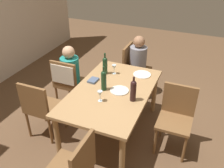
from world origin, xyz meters
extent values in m
plane|color=brown|center=(0.00, 0.00, 0.00)|extent=(10.00, 10.00, 0.00)
cube|color=#A87F51|center=(0.00, 0.00, 0.72)|extent=(1.64, 1.02, 0.04)
cylinder|color=#A87F51|center=(-0.75, -0.44, 0.35)|extent=(0.07, 0.07, 0.70)
cylinder|color=#A87F51|center=(0.75, -0.44, 0.35)|extent=(0.07, 0.07, 0.70)
cylinder|color=#A87F51|center=(-0.75, 0.44, 0.35)|extent=(0.07, 0.07, 0.70)
cylinder|color=#A87F51|center=(0.75, 0.44, 0.35)|extent=(0.07, 0.07, 0.70)
cylinder|color=brown|center=(1.39, -0.19, 0.22)|extent=(0.04, 0.04, 0.44)
cylinder|color=brown|center=(1.01, -0.19, 0.22)|extent=(0.04, 0.04, 0.44)
cylinder|color=brown|center=(1.39, 0.19, 0.22)|extent=(0.04, 0.04, 0.44)
cylinder|color=brown|center=(1.01, 0.19, 0.22)|extent=(0.04, 0.04, 0.44)
cube|color=brown|center=(1.20, 0.00, 0.46)|extent=(0.44, 0.44, 0.04)
cube|color=brown|center=(1.20, 0.20, 0.70)|extent=(0.44, 0.04, 0.44)
cylinder|color=brown|center=(0.56, 1.08, 0.22)|extent=(0.04, 0.04, 0.44)
cylinder|color=brown|center=(0.56, 0.70, 0.22)|extent=(0.04, 0.04, 0.44)
cylinder|color=brown|center=(0.18, 1.08, 0.22)|extent=(0.04, 0.04, 0.44)
cylinder|color=brown|center=(0.18, 0.70, 0.22)|extent=(0.04, 0.04, 0.44)
cube|color=brown|center=(0.37, 0.89, 0.46)|extent=(0.44, 0.44, 0.04)
cube|color=brown|center=(0.17, 0.89, 0.70)|extent=(0.04, 0.44, 0.44)
cube|color=beige|center=(0.17, 0.89, 0.72)|extent=(0.07, 0.40, 0.31)
cylinder|color=brown|center=(-0.19, -1.08, 0.22)|extent=(0.04, 0.04, 0.44)
cylinder|color=brown|center=(-0.19, -0.70, 0.22)|extent=(0.04, 0.04, 0.44)
cylinder|color=brown|center=(0.19, -1.08, 0.22)|extent=(0.04, 0.04, 0.44)
cylinder|color=brown|center=(0.19, -0.70, 0.22)|extent=(0.04, 0.04, 0.44)
cube|color=brown|center=(0.00, -0.89, 0.46)|extent=(0.44, 0.44, 0.04)
cube|color=brown|center=(0.20, -0.89, 0.70)|extent=(0.04, 0.44, 0.44)
cylinder|color=brown|center=(-1.01, 0.19, 0.22)|extent=(0.04, 0.04, 0.44)
cube|color=brown|center=(-1.20, -0.20, 0.70)|extent=(0.44, 0.04, 0.44)
cylinder|color=brown|center=(-0.18, 1.08, 0.22)|extent=(0.04, 0.04, 0.44)
cylinder|color=brown|center=(-0.18, 0.70, 0.22)|extent=(0.04, 0.04, 0.44)
cylinder|color=brown|center=(-0.56, 1.08, 0.22)|extent=(0.04, 0.04, 0.44)
cylinder|color=brown|center=(-0.56, 0.70, 0.22)|extent=(0.04, 0.04, 0.44)
cube|color=brown|center=(-0.37, 0.89, 0.46)|extent=(0.44, 0.44, 0.04)
cube|color=brown|center=(-0.57, 0.89, 0.70)|extent=(0.04, 0.44, 0.44)
cylinder|color=#33333D|center=(1.29, -0.14, 0.23)|extent=(0.11, 0.11, 0.46)
cylinder|color=#33333D|center=(1.11, -0.14, 0.23)|extent=(0.11, 0.11, 0.46)
cylinder|color=gray|center=(1.20, 0.00, 0.69)|extent=(0.30, 0.30, 0.46)
sphere|color=#996B4C|center=(1.20, 0.00, 1.02)|extent=(0.20, 0.20, 0.20)
cylinder|color=#33333D|center=(0.51, 0.98, 0.23)|extent=(0.11, 0.11, 0.46)
cylinder|color=#33333D|center=(0.51, 0.80, 0.23)|extent=(0.11, 0.11, 0.46)
cylinder|color=teal|center=(0.37, 0.89, 0.69)|extent=(0.30, 0.30, 0.45)
sphere|color=tan|center=(0.37, 0.89, 1.01)|extent=(0.20, 0.20, 0.20)
cylinder|color=black|center=(-0.12, -0.34, 0.86)|extent=(0.08, 0.08, 0.23)
sphere|color=black|center=(-0.12, -0.34, 0.99)|extent=(0.08, 0.08, 0.08)
cylinder|color=black|center=(-0.12, -0.34, 1.04)|extent=(0.03, 0.03, 0.09)
cylinder|color=#19381E|center=(-0.03, 0.11, 0.86)|extent=(0.07, 0.07, 0.24)
sphere|color=#19381E|center=(-0.03, 0.11, 0.99)|extent=(0.07, 0.07, 0.07)
cylinder|color=#19381E|center=(-0.03, 0.11, 1.05)|extent=(0.03, 0.03, 0.09)
cylinder|color=#19381E|center=(0.40, 0.28, 0.85)|extent=(0.07, 0.07, 0.22)
sphere|color=#19381E|center=(0.40, 0.28, 0.98)|extent=(0.07, 0.07, 0.07)
cylinder|color=#19381E|center=(0.40, 0.28, 1.03)|extent=(0.03, 0.03, 0.10)
cylinder|color=silver|center=(-0.29, 0.04, 0.75)|extent=(0.06, 0.06, 0.00)
cylinder|color=silver|center=(-0.29, 0.04, 0.78)|extent=(0.01, 0.01, 0.07)
cone|color=silver|center=(-0.29, 0.04, 0.86)|extent=(0.07, 0.07, 0.07)
cylinder|color=silver|center=(0.45, 0.15, 0.75)|extent=(0.06, 0.06, 0.00)
cylinder|color=silver|center=(0.45, 0.15, 0.78)|extent=(0.01, 0.01, 0.07)
cone|color=silver|center=(0.45, 0.15, 0.86)|extent=(0.07, 0.07, 0.07)
cylinder|color=silver|center=(0.02, -0.10, 0.75)|extent=(0.26, 0.26, 0.01)
cylinder|color=white|center=(0.58, -0.26, 0.75)|extent=(0.27, 0.27, 0.01)
cube|color=#4C5B75|center=(0.12, 0.35, 0.76)|extent=(0.17, 0.13, 0.03)
cube|color=brown|center=(-0.02, 0.89, 0.11)|extent=(0.19, 0.30, 0.22)
camera|label=1|loc=(-2.62, -1.09, 2.56)|focal=39.42mm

